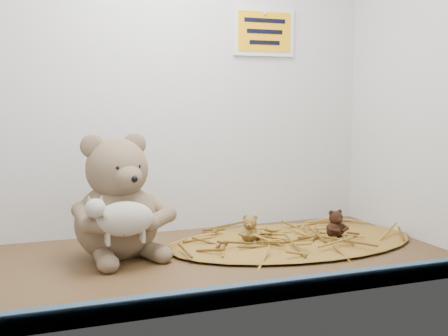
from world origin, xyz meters
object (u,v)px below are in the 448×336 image
object	(u,v)px
main_teddy	(116,196)
toy_lamb	(125,219)
mini_teddy_brown	(335,223)
mini_teddy_tan	(250,227)

from	to	relation	value
main_teddy	toy_lamb	distance (cm)	10.74
toy_lamb	mini_teddy_brown	size ratio (longest dim) A/B	2.24
main_teddy	toy_lamb	xyz separation A→B (cm)	(0.00, -10.23, -3.28)
mini_teddy_tan	mini_teddy_brown	world-z (taller)	mini_teddy_brown
main_teddy	mini_teddy_tan	world-z (taller)	main_teddy
toy_lamb	mini_teddy_tan	distance (cm)	34.26
toy_lamb	mini_teddy_tan	size ratio (longest dim) A/B	2.37
mini_teddy_brown	mini_teddy_tan	bearing A→B (deg)	168.60
main_teddy	mini_teddy_brown	xyz separation A→B (cm)	(54.85, -4.65, -9.42)
toy_lamb	mini_teddy_tan	xyz separation A→B (cm)	(32.51, 8.77, -6.33)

